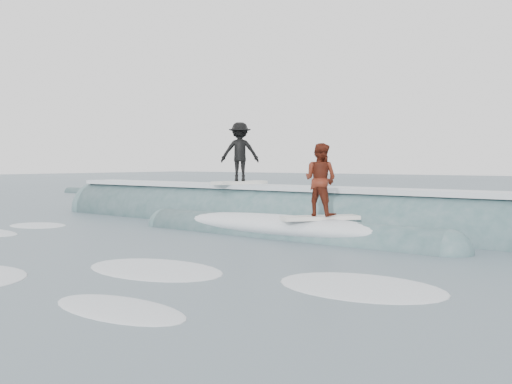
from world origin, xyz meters
The scene contains 6 objects.
ground centered at (0.00, 0.00, 0.00)m, with size 160.00×160.00×0.00m, color #3F515C.
breaking_wave centered at (0.25, 6.19, 0.04)m, with size 20.28×3.98×2.41m.
surfer_black centered at (-1.46, 6.49, 2.29)m, with size 1.42×2.07×2.04m.
surfer_red centered at (3.01, 4.29, 1.48)m, with size 1.63×1.94×1.94m.
whitewater centered at (0.94, -1.20, 0.00)m, with size 14.60×6.92×0.10m.
far_swells centered at (-2.55, 17.65, 0.00)m, with size 37.03×8.65×0.80m.
Camera 1 is at (10.62, -8.06, 2.00)m, focal length 40.00 mm.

